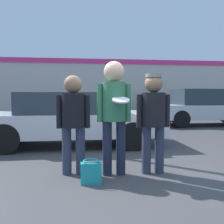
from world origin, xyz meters
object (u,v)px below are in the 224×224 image
(person_middle_with_frisbee, at_px, (114,106))
(handbag, at_px, (91,172))
(person_right, at_px, (153,114))
(parked_car_far, at_px, (205,107))
(person_left, at_px, (73,116))
(parked_car_near, at_px, (71,118))
(shrub, at_px, (155,104))

(person_middle_with_frisbee, height_order, handbag, person_middle_with_frisbee)
(person_middle_with_frisbee, xyz_separation_m, person_right, (0.64, 0.01, -0.12))
(parked_car_far, relative_size, handbag, 13.72)
(person_left, xyz_separation_m, person_middle_with_frisbee, (0.65, -0.12, 0.16))
(person_left, relative_size, parked_car_near, 0.35)
(person_right, height_order, parked_car_far, person_right)
(person_middle_with_frisbee, height_order, parked_car_far, person_middle_with_frisbee)
(handbag, bearing_deg, parked_car_far, 51.66)
(parked_car_far, xyz_separation_m, handbag, (-5.25, -6.64, -0.61))
(shrub, bearing_deg, parked_car_near, -120.05)
(parked_car_near, bearing_deg, person_left, -87.01)
(person_middle_with_frisbee, relative_size, person_right, 1.12)
(handbag, bearing_deg, person_right, 19.64)
(shrub, bearing_deg, handbag, -111.40)
(handbag, bearing_deg, parked_car_near, 97.53)
(person_right, height_order, handbag, person_right)
(person_left, xyz_separation_m, person_right, (1.29, -0.11, 0.03))
(person_right, bearing_deg, parked_car_near, 119.08)
(person_left, height_order, handbag, person_left)
(person_middle_with_frisbee, height_order, shrub, person_middle_with_frisbee)
(parked_car_far, bearing_deg, person_right, -123.94)
(person_middle_with_frisbee, bearing_deg, parked_car_far, 52.23)
(person_middle_with_frisbee, distance_m, parked_car_near, 2.70)
(parked_car_near, bearing_deg, person_middle_with_frisbee, -73.17)
(person_left, bearing_deg, handbag, -61.82)
(handbag, bearing_deg, shrub, 68.60)
(person_left, distance_m, handbag, 0.95)
(parked_car_near, distance_m, shrub, 9.46)
(person_middle_with_frisbee, relative_size, parked_car_near, 0.40)
(person_right, bearing_deg, handbag, -160.36)
(parked_car_far, bearing_deg, person_left, -131.82)
(person_middle_with_frisbee, xyz_separation_m, parked_car_far, (4.86, 6.28, -0.33))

